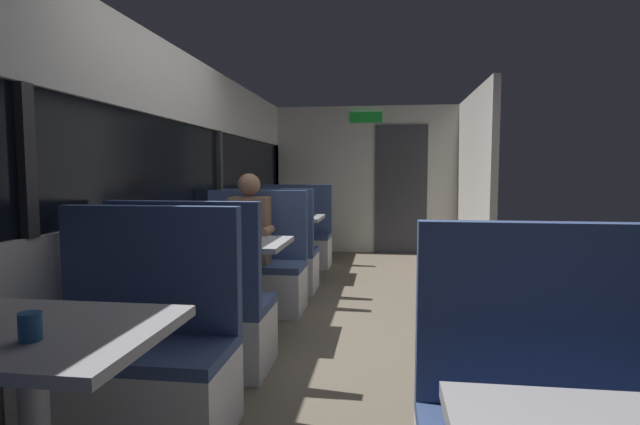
% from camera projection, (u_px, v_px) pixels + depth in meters
% --- Properties ---
extents(ground_plane, '(3.30, 9.20, 0.02)m').
position_uv_depth(ground_plane, '(343.00, 343.00, 3.68)').
color(ground_plane, '#665B4C').
extents(carriage_window_panel_left, '(0.09, 8.48, 2.30)m').
position_uv_depth(carriage_window_panel_left, '(156.00, 193.00, 3.78)').
color(carriage_window_panel_left, beige).
rests_on(carriage_window_panel_left, ground_plane).
extents(carriage_end_bulkhead, '(2.90, 0.11, 2.30)m').
position_uv_depth(carriage_end_bulkhead, '(369.00, 181.00, 7.72)').
color(carriage_end_bulkhead, beige).
rests_on(carriage_end_bulkhead, ground_plane).
extents(carriage_aisle_panel_right, '(0.08, 2.40, 2.30)m').
position_uv_depth(carriage_aisle_panel_right, '(474.00, 181.00, 6.36)').
color(carriage_aisle_panel_right, beige).
rests_on(carriage_aisle_panel_right, ground_plane).
extents(dining_table_near_window, '(0.90, 0.70, 0.74)m').
position_uv_depth(dining_table_near_window, '(31.00, 357.00, 1.68)').
color(dining_table_near_window, '#9E9EA3').
rests_on(dining_table_near_window, ground_plane).
extents(bench_near_window_facing_entry, '(0.95, 0.50, 1.10)m').
position_uv_depth(bench_near_window_facing_entry, '(137.00, 365.00, 2.39)').
color(bench_near_window_facing_entry, silver).
rests_on(bench_near_window_facing_entry, ground_plane).
extents(dining_table_mid_window, '(0.90, 0.70, 0.74)m').
position_uv_depth(dining_table_mid_window, '(229.00, 254.00, 3.80)').
color(dining_table_mid_window, '#9E9EA3').
rests_on(dining_table_mid_window, ground_plane).
extents(bench_mid_window_facing_end, '(0.95, 0.50, 1.10)m').
position_uv_depth(bench_mid_window_facing_end, '(195.00, 320.00, 3.13)').
color(bench_mid_window_facing_end, silver).
rests_on(bench_mid_window_facing_end, ground_plane).
extents(bench_mid_window_facing_entry, '(0.95, 0.50, 1.10)m').
position_uv_depth(bench_mid_window_facing_entry, '(253.00, 274.00, 4.52)').
color(bench_mid_window_facing_entry, silver).
rests_on(bench_mid_window_facing_entry, ground_plane).
extents(dining_table_far_window, '(0.90, 0.70, 0.74)m').
position_uv_depth(dining_table_far_window, '(285.00, 224.00, 5.92)').
color(dining_table_far_window, '#9E9EA3').
rests_on(dining_table_far_window, ground_plane).
extents(bench_far_window_facing_end, '(0.95, 0.50, 1.10)m').
position_uv_depth(bench_far_window_facing_end, '(272.00, 260.00, 5.26)').
color(bench_far_window_facing_end, silver).
rests_on(bench_far_window_facing_end, ground_plane).
extents(bench_far_window_facing_entry, '(0.95, 0.50, 1.10)m').
position_uv_depth(bench_far_window_facing_entry, '(296.00, 242.00, 6.64)').
color(bench_far_window_facing_entry, silver).
rests_on(bench_far_window_facing_entry, ground_plane).
extents(seated_passenger, '(0.47, 0.55, 1.26)m').
position_uv_depth(seated_passenger, '(251.00, 253.00, 4.43)').
color(seated_passenger, '#26262D').
rests_on(seated_passenger, ground_plane).
extents(coffee_cup_primary, '(0.07, 0.07, 0.09)m').
position_uv_depth(coffee_cup_primary, '(30.00, 327.00, 1.54)').
color(coffee_cup_primary, '#26598C').
rests_on(coffee_cup_primary, dining_table_near_window).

